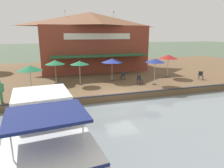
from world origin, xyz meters
The scene contains 16 objects.
ground_plane centered at (0.00, 0.00, 0.00)m, with size 220.00×220.00×0.00m, color #4C5B47.
quay_deck centered at (-11.00, 0.00, 0.30)m, with size 22.00×56.00×0.60m, color brown.
quay_edge_fender centered at (-0.10, 0.00, 0.65)m, with size 0.20×50.40×0.10m, color #2D2D33.
waterfront_restaurant centered at (-13.93, 0.42, 4.50)m, with size 11.35×14.09×7.90m.
patio_umbrella_back_row centered at (-3.58, -6.98, 2.57)m, with size 2.10×2.10×2.24m.
patio_umbrella_mid_patio_left centered at (-4.99, 0.78, 2.73)m, with size 2.15×2.15×2.37m.
patio_umbrella_near_quay_edge centered at (-4.40, -2.63, 2.70)m, with size 1.75×1.75×2.32m.
patio_umbrella_mid_patio_right centered at (-5.64, -4.84, 2.69)m, with size 1.87×1.87×2.33m.
patio_umbrella_by_entrance centered at (-4.83, 7.30, 2.92)m, with size 2.09×2.09×2.59m.
patio_umbrella_far_corner centered at (-2.29, 4.24, 2.93)m, with size 1.85×1.85×2.57m.
cafe_chair_far_corner_seat centered at (-2.95, 2.98, 1.08)m, with size 0.49×0.49×0.85m.
cafe_chair_under_first_umbrella centered at (-5.28, 2.15, 1.08)m, with size 0.60×0.60×0.85m.
cafe_chair_facing_river centered at (-2.17, -4.61, 1.08)m, with size 0.52×0.52×0.85m.
cafe_chair_back_row_seat centered at (-2.81, 10.15, 1.08)m, with size 0.60×0.60×0.85m.
person_at_quay_edge centered at (-0.77, -8.78, 1.64)m, with size 0.47×0.47×1.66m.
motorboat_nearest_quay centered at (4.31, -5.83, 0.93)m, with size 9.44×4.20×2.42m.
Camera 1 is at (14.46, -5.31, 5.38)m, focal length 32.00 mm.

